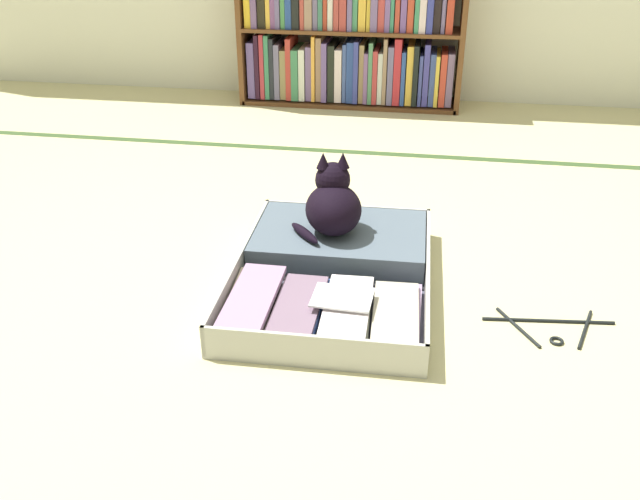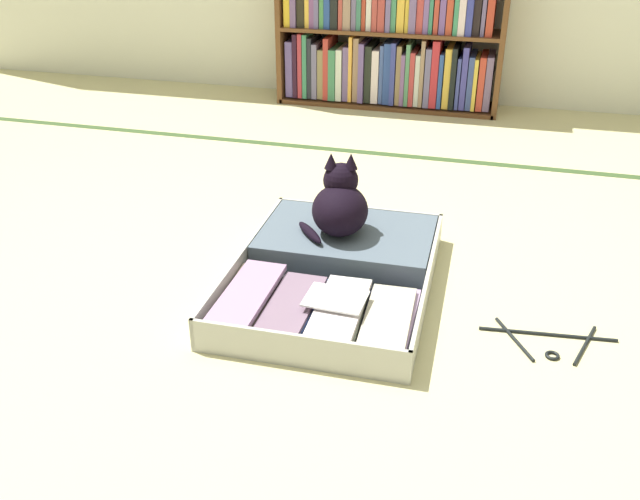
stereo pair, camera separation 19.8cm
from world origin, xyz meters
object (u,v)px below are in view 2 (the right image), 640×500
object	(u,v)px
open_suitcase	(335,269)
clothes_hanger	(549,340)
black_cat	(340,205)
bookshelf	(389,35)

from	to	relation	value
open_suitcase	clothes_hanger	bearing A→B (deg)	-14.45
open_suitcase	black_cat	world-z (taller)	black_cat
clothes_hanger	bookshelf	bearing A→B (deg)	111.52
bookshelf	open_suitcase	world-z (taller)	bookshelf
black_cat	bookshelf	bearing A→B (deg)	95.45
clothes_hanger	open_suitcase	bearing A→B (deg)	165.55
black_cat	clothes_hanger	world-z (taller)	black_cat
bookshelf	black_cat	xyz separation A→B (m)	(0.18, -1.93, -0.20)
bookshelf	black_cat	size ratio (longest dim) A/B	4.69
black_cat	clothes_hanger	bearing A→B (deg)	-25.38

